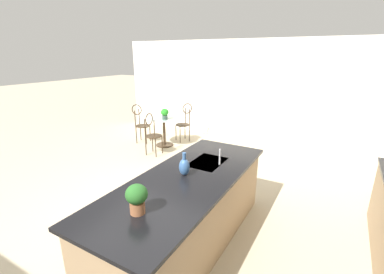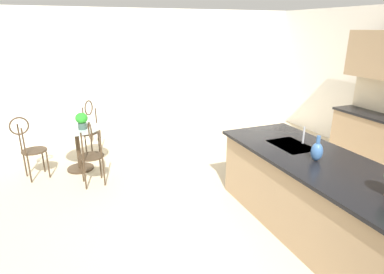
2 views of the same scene
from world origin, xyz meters
name	(u,v)px [view 2 (image 2 of 2)]	position (x,y,z in m)	size (l,w,h in m)	color
ground_plane	(239,234)	(0.00, 0.00, 0.00)	(40.00, 40.00, 0.00)	beige
wall_left_window	(144,74)	(-4.26, 0.00, 1.35)	(0.12, 7.80, 2.70)	silver
kitchen_island	(318,197)	(0.30, 0.85, 0.46)	(2.80, 1.06, 0.92)	tan
bistro_table	(78,145)	(-2.64, -1.60, 0.45)	(0.80, 0.80, 0.74)	#3D2D1E
chair_near_window	(88,126)	(-3.27, -1.37, 0.57)	(0.53, 0.53, 1.04)	#3D2D1E
chair_by_island	(91,151)	(-1.94, -1.44, 0.57)	(0.49, 0.40, 1.04)	#3D2D1E
chair_toward_desk	(29,145)	(-2.56, -2.32, 0.57)	(0.47, 0.52, 1.04)	#3D2D1E
sink_faucet	(304,135)	(-0.25, 1.03, 1.03)	(0.02, 0.02, 0.22)	#B2B5BA
potted_plant_on_table	(82,120)	(-2.55, -1.50, 0.90)	(0.20, 0.20, 0.28)	#385147
vase_on_counter	(317,151)	(0.25, 0.79, 1.03)	(0.13, 0.13, 0.29)	#386099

